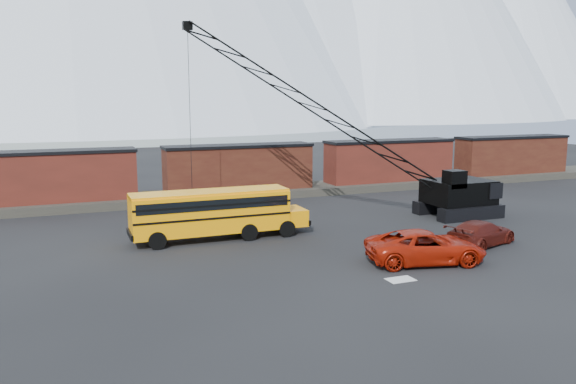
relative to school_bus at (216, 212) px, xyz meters
name	(u,v)px	position (x,y,z in m)	size (l,w,h in m)	color
ground	(354,260)	(5.97, -7.51, -1.79)	(160.00, 160.00, 0.00)	black
gravel_berm	(239,193)	(5.97, 14.49, -1.44)	(120.00, 5.00, 0.70)	#423E36
boxcar_west_near	(50,176)	(-10.03, 14.49, 0.97)	(13.70, 3.10, 4.17)	#451A13
boxcar_mid	(239,167)	(5.97, 14.49, 0.97)	(13.70, 3.10, 4.17)	#4D2315
boxcar_east_near	(389,160)	(21.97, 14.49, 0.97)	(13.70, 3.10, 4.17)	#451A13
boxcar_east_far	(512,155)	(37.97, 14.49, 0.97)	(13.70, 3.10, 4.17)	#4D2315
snow_patch	(401,280)	(6.47, -11.51, -1.78)	(1.40, 0.90, 0.02)	silver
school_bus	(216,212)	(0.00, 0.00, 0.00)	(11.65, 2.65, 3.19)	#FD9905
red_pickup	(426,247)	(9.39, -9.49, -0.88)	(3.02, 6.55, 1.82)	#A41907
maroon_suv	(481,233)	(14.79, -7.63, -1.01)	(2.19, 5.38, 1.56)	#4A130D
crawler_crane	(317,109)	(8.89, 3.92, 6.45)	(22.45, 9.89, 14.74)	black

